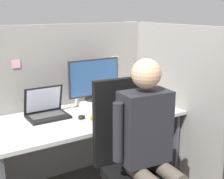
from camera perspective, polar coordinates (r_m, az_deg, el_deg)
cubicle_panel_back at (r=3.02m, az=-8.32°, el=-2.24°), size 2.13×0.05×1.47m
cubicle_panel_right at (r=3.08m, az=9.91°, el=-2.00°), size 0.04×1.40×1.47m
desk at (r=2.74m, az=-4.73°, el=-7.97°), size 1.63×0.75×0.72m
paper_box at (r=2.94m, az=-3.20°, el=-2.38°), size 0.30×0.23×0.06m
monitor at (r=2.89m, az=-3.29°, el=1.85°), size 0.51×0.19×0.38m
laptop at (r=2.68m, az=-11.88°, el=-3.90°), size 0.33×0.25×0.26m
mouse at (r=2.59m, az=-5.59°, el=-5.03°), size 0.06×0.05×0.04m
stapler at (r=3.11m, az=6.58°, el=-1.59°), size 0.04×0.12×0.05m
carrot_toy at (r=2.52m, az=-3.00°, el=-5.51°), size 0.04×0.15×0.04m
office_chair at (r=2.33m, az=3.84°, el=-12.20°), size 0.53×0.58×1.11m
person at (r=2.13m, az=6.99°, el=-9.10°), size 0.48×0.45×1.29m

